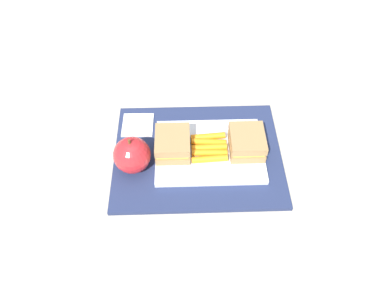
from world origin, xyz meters
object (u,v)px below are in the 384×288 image
object	(u,v)px
carrot_sticks_bundle	(209,147)
apple	(132,155)
food_tray	(209,151)
paper_napkin	(138,125)
sandwich_half_right	(173,144)
sandwich_half_left	(247,142)

from	to	relation	value
carrot_sticks_bundle	apple	world-z (taller)	apple
food_tray	paper_napkin	bearing A→B (deg)	-27.74
food_tray	sandwich_half_right	bearing A→B (deg)	0.00
carrot_sticks_bundle	sandwich_half_right	bearing A→B (deg)	-0.00
sandwich_half_right	carrot_sticks_bundle	distance (m)	0.08
food_tray	sandwich_half_left	bearing A→B (deg)	180.00
sandwich_half_right	apple	bearing A→B (deg)	20.17
paper_napkin	sandwich_half_right	bearing A→B (deg)	134.26
sandwich_half_left	carrot_sticks_bundle	size ratio (longest dim) A/B	1.04
food_tray	carrot_sticks_bundle	size ratio (longest dim) A/B	3.00
paper_napkin	food_tray	bearing A→B (deg)	152.26
apple	paper_napkin	xyz separation A→B (m)	(-0.00, -0.11, -0.04)
sandwich_half_left	carrot_sticks_bundle	distance (m)	0.08
food_tray	paper_napkin	distance (m)	0.18
sandwich_half_right	apple	size ratio (longest dim) A/B	0.92
carrot_sticks_bundle	sandwich_half_left	bearing A→B (deg)	-180.00
sandwich_half_right	carrot_sticks_bundle	bearing A→B (deg)	180.00
food_tray	carrot_sticks_bundle	distance (m)	0.01
food_tray	sandwich_half_left	world-z (taller)	sandwich_half_left
sandwich_half_left	apple	size ratio (longest dim) A/B	0.92
carrot_sticks_bundle	apple	bearing A→B (deg)	10.76
food_tray	sandwich_half_left	xyz separation A→B (m)	(-0.08, 0.00, 0.03)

